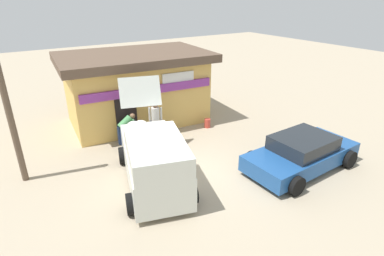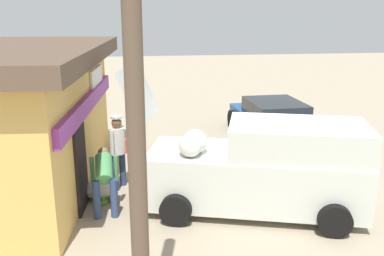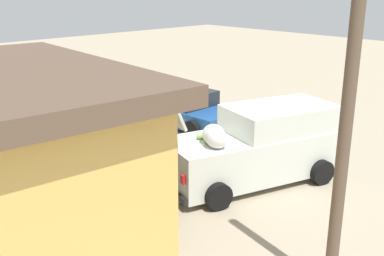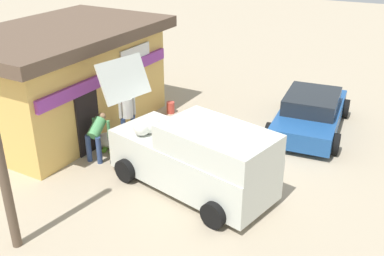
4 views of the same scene
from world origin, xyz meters
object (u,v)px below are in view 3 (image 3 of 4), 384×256
(delivery_van, at_px, (257,145))
(paint_bucket, at_px, (72,158))
(storefront_bar, at_px, (9,151))
(customer_bending, at_px, (149,184))
(vendor_standing, at_px, (123,156))
(parked_sedan, at_px, (182,108))
(unloaded_banana_pile, at_px, (123,201))

(delivery_van, xyz_separation_m, paint_bucket, (4.15, 2.86, -0.74))
(storefront_bar, distance_m, customer_bending, 2.84)
(delivery_van, xyz_separation_m, vendor_standing, (1.55, 2.97, 0.06))
(customer_bending, height_order, paint_bucket, customer_bending)
(parked_sedan, xyz_separation_m, unloaded_banana_pile, (-3.89, 5.31, -0.38))
(storefront_bar, bearing_deg, delivery_van, -108.24)
(storefront_bar, distance_m, delivery_van, 5.77)
(delivery_van, distance_m, customer_bending, 3.22)
(customer_bending, bearing_deg, unloaded_banana_pile, 14.18)
(delivery_van, xyz_separation_m, parked_sedan, (4.89, -1.92, -0.36))
(unloaded_banana_pile, bearing_deg, delivery_van, -106.41)
(storefront_bar, xyz_separation_m, unloaded_banana_pile, (-0.79, -2.05, -1.49))
(parked_sedan, bearing_deg, storefront_bar, 112.86)
(delivery_van, bearing_deg, storefront_bar, 71.76)
(parked_sedan, xyz_separation_m, paint_bucket, (-0.74, 4.78, -0.38))
(delivery_van, relative_size, parked_sedan, 1.16)
(parked_sedan, relative_size, paint_bucket, 10.62)
(unloaded_banana_pile, bearing_deg, customer_bending, -165.82)
(storefront_bar, distance_m, vendor_standing, 2.58)
(delivery_van, height_order, parked_sedan, delivery_van)
(parked_sedan, height_order, vendor_standing, vendor_standing)
(parked_sedan, distance_m, unloaded_banana_pile, 6.59)
(storefront_bar, xyz_separation_m, parked_sedan, (3.10, -7.36, -1.11))
(customer_bending, relative_size, paint_bucket, 3.16)
(delivery_van, relative_size, customer_bending, 3.90)
(unloaded_banana_pile, bearing_deg, paint_bucket, -9.51)
(unloaded_banana_pile, xyz_separation_m, paint_bucket, (3.16, -0.53, -0.00))
(vendor_standing, xyz_separation_m, unloaded_banana_pile, (-0.55, 0.42, -0.80))
(unloaded_banana_pile, bearing_deg, parked_sedan, -53.73)
(storefront_bar, relative_size, unloaded_banana_pile, 9.33)
(parked_sedan, bearing_deg, unloaded_banana_pile, 126.27)
(delivery_van, relative_size, unloaded_banana_pile, 6.67)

